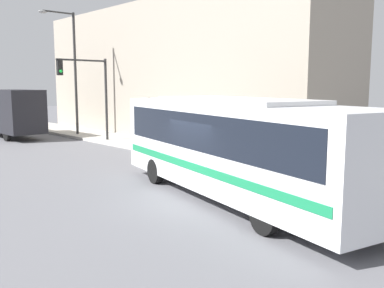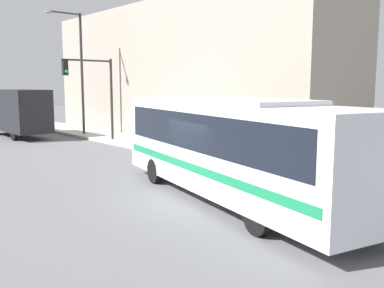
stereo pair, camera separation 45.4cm
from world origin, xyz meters
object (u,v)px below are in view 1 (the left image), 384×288
object	(u,v)px
city_bus	(233,142)
delivery_truck	(12,112)
traffic_light_pole	(89,84)
parking_meter	(135,129)
fire_hydrant	(190,148)
street_lamp	(71,64)

from	to	relation	value
city_bus	delivery_truck	distance (m)	21.03
traffic_light_pole	delivery_truck	bearing A→B (deg)	110.17
traffic_light_pole	city_bus	bearing A→B (deg)	-102.26
delivery_truck	traffic_light_pole	size ratio (longest dim) A/B	1.38
delivery_truck	parking_meter	xyz separation A→B (m)	(3.38, -9.70, -0.69)
city_bus	delivery_truck	size ratio (longest dim) A/B	1.59
delivery_truck	fire_hydrant	world-z (taller)	delivery_truck
city_bus	delivery_truck	bearing A→B (deg)	100.70
parking_meter	street_lamp	world-z (taller)	street_lamp
city_bus	fire_hydrant	bearing A→B (deg)	70.68
fire_hydrant	parking_meter	bearing A→B (deg)	90.00
street_lamp	parking_meter	bearing A→B (deg)	-89.70
fire_hydrant	traffic_light_pole	world-z (taller)	traffic_light_pole
city_bus	traffic_light_pole	world-z (taller)	traffic_light_pole
parking_meter	street_lamp	xyz separation A→B (m)	(-0.04, 7.33, 3.93)
fire_hydrant	street_lamp	distance (m)	12.83
street_lamp	delivery_truck	bearing A→B (deg)	144.71
city_bus	parking_meter	xyz separation A→B (m)	(4.16, 11.31, -0.76)
fire_hydrant	city_bus	bearing A→B (deg)	-122.16
parking_meter	fire_hydrant	bearing A→B (deg)	-90.00
fire_hydrant	street_lamp	xyz separation A→B (m)	(-0.04, 12.02, 4.47)
street_lamp	fire_hydrant	bearing A→B (deg)	-89.81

